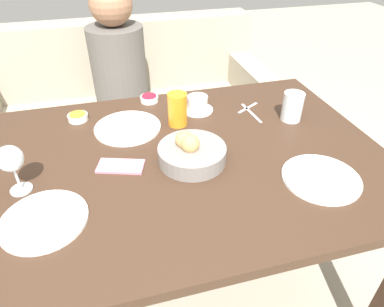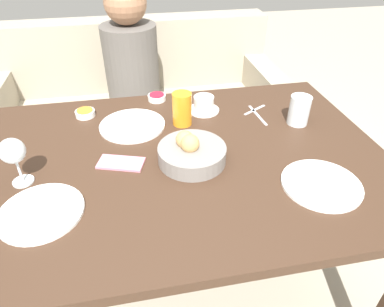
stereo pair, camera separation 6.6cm
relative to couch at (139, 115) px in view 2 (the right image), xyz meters
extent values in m
plane|color=#A89E89|center=(0.05, -1.14, -0.33)|extent=(10.00, 10.00, 0.00)
cube|color=#3D281C|center=(0.05, -1.14, 0.43)|extent=(1.52, 0.98, 0.03)
cube|color=#3D281C|center=(-0.66, -0.70, 0.05)|extent=(0.06, 0.06, 0.74)
cube|color=#3D281C|center=(0.76, -0.70, 0.05)|extent=(0.06, 0.06, 0.74)
cube|color=#9E937F|center=(0.00, -0.05, -0.10)|extent=(1.78, 0.70, 0.45)
cube|color=#9E937F|center=(0.00, 0.20, 0.35)|extent=(1.78, 0.20, 0.45)
cube|color=#9E937F|center=(-0.82, -0.05, 0.00)|extent=(0.14, 0.70, 0.65)
cube|color=#9E937F|center=(0.82, -0.05, 0.00)|extent=(0.14, 0.70, 0.65)
cube|color=#23232D|center=(-0.02, -0.15, -0.10)|extent=(0.29, 0.40, 0.45)
cylinder|color=#5B5651|center=(-0.02, -0.15, 0.38)|extent=(0.31, 0.31, 0.51)
sphere|color=#9E7051|center=(-0.02, -0.15, 0.74)|extent=(0.22, 0.22, 0.22)
cylinder|color=gray|center=(0.14, -1.17, 0.48)|extent=(0.23, 0.23, 0.05)
sphere|color=tan|center=(0.13, -1.18, 0.53)|extent=(0.06, 0.06, 0.06)
sphere|color=tan|center=(0.12, -1.15, 0.53)|extent=(0.06, 0.06, 0.06)
cylinder|color=white|center=(-0.32, -1.33, 0.46)|extent=(0.23, 0.23, 0.01)
cylinder|color=white|center=(0.50, -1.37, 0.46)|extent=(0.24, 0.24, 0.01)
cylinder|color=white|center=(-0.05, -0.91, 0.46)|extent=(0.25, 0.25, 0.01)
cylinder|color=orange|center=(0.15, -0.93, 0.52)|extent=(0.07, 0.07, 0.13)
cylinder|color=silver|center=(0.59, -1.01, 0.51)|extent=(0.08, 0.08, 0.11)
cylinder|color=silver|center=(-0.39, -1.18, 0.45)|extent=(0.06, 0.06, 0.00)
cylinder|color=silver|center=(-0.39, -1.18, 0.49)|extent=(0.01, 0.01, 0.07)
sphere|color=silver|center=(-0.39, -1.18, 0.57)|extent=(0.08, 0.08, 0.08)
cylinder|color=white|center=(0.25, -0.84, 0.46)|extent=(0.13, 0.13, 0.01)
cylinder|color=white|center=(0.25, -0.84, 0.49)|extent=(0.08, 0.08, 0.06)
cylinder|color=white|center=(0.07, -0.70, 0.46)|extent=(0.08, 0.08, 0.02)
cylinder|color=#A3192D|center=(0.07, -0.70, 0.48)|extent=(0.06, 0.06, 0.00)
cylinder|color=white|center=(-0.23, -0.79, 0.46)|extent=(0.08, 0.08, 0.02)
cylinder|color=#C67F28|center=(-0.23, -0.79, 0.48)|extent=(0.06, 0.06, 0.00)
cube|color=#B7B7BC|center=(0.46, -0.92, 0.45)|extent=(0.02, 0.17, 0.00)
cube|color=#B7B7BC|center=(0.47, -0.88, 0.45)|extent=(0.11, 0.07, 0.00)
cube|color=pink|center=(-0.09, -1.15, 0.46)|extent=(0.17, 0.12, 0.01)
camera|label=1|loc=(-0.10, -2.06, 1.14)|focal=32.00mm
camera|label=2|loc=(-0.03, -2.07, 1.14)|focal=32.00mm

